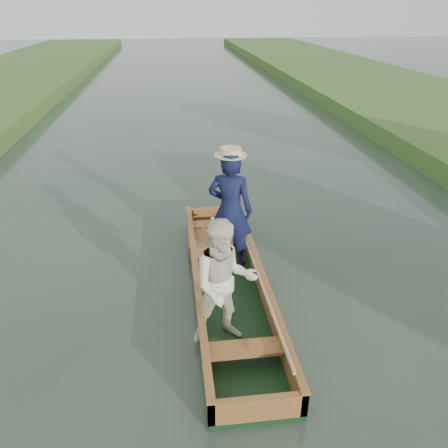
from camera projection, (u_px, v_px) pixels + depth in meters
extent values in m
plane|color=#283D30|center=(229.00, 293.00, 7.02)|extent=(120.00, 120.00, 0.00)
cube|color=black|center=(229.00, 291.00, 7.00)|extent=(1.10, 5.00, 0.08)
cube|color=#955A2E|center=(196.00, 283.00, 6.85)|extent=(0.08, 5.00, 0.32)
cube|color=#955A2E|center=(260.00, 279.00, 6.96)|extent=(0.08, 5.00, 0.32)
cube|color=#955A2E|center=(213.00, 215.00, 9.09)|extent=(1.10, 0.08, 0.32)
cube|color=#955A2E|center=(258.00, 408.00, 4.73)|extent=(1.10, 0.08, 0.32)
cube|color=#955A2E|center=(196.00, 273.00, 6.77)|extent=(0.10, 5.00, 0.04)
cube|color=#955A2E|center=(261.00, 269.00, 6.88)|extent=(0.10, 5.00, 0.04)
cube|color=#955A2E|center=(216.00, 224.00, 8.57)|extent=(0.94, 0.30, 0.05)
cube|color=#955A2E|center=(245.00, 349.00, 5.46)|extent=(0.94, 0.30, 0.05)
imported|color=#101535|center=(230.00, 210.00, 7.22)|extent=(0.88, 0.73, 2.05)
cylinder|color=beige|center=(231.00, 153.00, 6.77)|extent=(0.52, 0.52, 0.12)
imported|color=#ECE2C8|center=(224.00, 284.00, 5.57)|extent=(0.91, 0.74, 1.77)
cube|color=brown|center=(210.00, 240.00, 8.20)|extent=(0.85, 0.90, 0.22)
sphere|color=tan|center=(227.00, 231.00, 8.04)|extent=(0.22, 0.22, 0.22)
sphere|color=tan|center=(228.00, 223.00, 7.95)|extent=(0.17, 0.17, 0.17)
sphere|color=tan|center=(224.00, 220.00, 7.91)|extent=(0.06, 0.06, 0.06)
sphere|color=tan|center=(231.00, 219.00, 7.93)|extent=(0.06, 0.06, 0.06)
sphere|color=tan|center=(228.00, 226.00, 7.90)|extent=(0.07, 0.07, 0.07)
sphere|color=tan|center=(222.00, 230.00, 7.99)|extent=(0.08, 0.08, 0.08)
sphere|color=tan|center=(233.00, 230.00, 8.01)|extent=(0.08, 0.08, 0.08)
sphere|color=tan|center=(225.00, 237.00, 8.04)|extent=(0.09, 0.09, 0.09)
sphere|color=tan|center=(231.00, 236.00, 8.06)|extent=(0.09, 0.09, 0.09)
cylinder|color=silver|center=(213.00, 223.00, 8.54)|extent=(0.07, 0.07, 0.01)
cylinder|color=silver|center=(213.00, 221.00, 8.53)|extent=(0.01, 0.01, 0.08)
ellipsoid|color=silver|center=(213.00, 218.00, 8.50)|extent=(0.09, 0.09, 0.05)
cylinder|color=tan|center=(258.00, 275.00, 6.67)|extent=(0.04, 4.19, 0.19)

